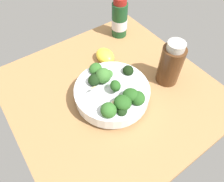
{
  "coord_description": "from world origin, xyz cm",
  "views": [
    {
      "loc": [
        32.52,
        -22.76,
        49.99
      ],
      "look_at": [
        3.21,
        -1.91,
        4.0
      ],
      "focal_mm": 33.04,
      "sensor_mm": 36.0,
      "label": 1
    }
  ],
  "objects_px": {
    "bottle_short": "(171,64)",
    "lemon_wedge": "(105,56)",
    "bottle_tall": "(120,19)",
    "bowl_of_broccoli": "(112,92)"
  },
  "relations": [
    {
      "from": "lemon_wedge",
      "to": "bottle_tall",
      "type": "xyz_separation_m",
      "value": [
        -0.09,
        0.13,
        0.05
      ]
    },
    {
      "from": "bottle_short",
      "to": "lemon_wedge",
      "type": "bearing_deg",
      "value": -149.4
    },
    {
      "from": "bowl_of_broccoli",
      "to": "bottle_tall",
      "type": "height_order",
      "value": "bottle_tall"
    },
    {
      "from": "lemon_wedge",
      "to": "bottle_tall",
      "type": "relative_size",
      "value": 0.5
    },
    {
      "from": "lemon_wedge",
      "to": "bottle_short",
      "type": "relative_size",
      "value": 0.51
    },
    {
      "from": "lemon_wedge",
      "to": "bottle_tall",
      "type": "height_order",
      "value": "bottle_tall"
    },
    {
      "from": "bowl_of_broccoli",
      "to": "lemon_wedge",
      "type": "height_order",
      "value": "bowl_of_broccoli"
    },
    {
      "from": "bowl_of_broccoli",
      "to": "bottle_tall",
      "type": "bearing_deg",
      "value": 139.77
    },
    {
      "from": "lemon_wedge",
      "to": "bottle_short",
      "type": "xyz_separation_m",
      "value": [
        0.19,
        0.11,
        0.05
      ]
    },
    {
      "from": "lemon_wedge",
      "to": "bottle_tall",
      "type": "bearing_deg",
      "value": 125.39
    }
  ]
}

